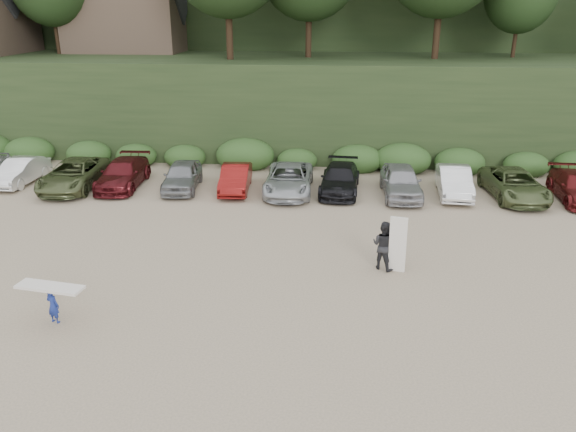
# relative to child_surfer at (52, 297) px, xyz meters

# --- Properties ---
(ground) EXTENTS (120.00, 120.00, 0.00)m
(ground) POSITION_rel_child_surfer_xyz_m (5.07, 3.57, -0.87)
(ground) COLOR tan
(ground) RESTS_ON ground
(parked_cars) EXTENTS (39.65, 5.94, 1.60)m
(parked_cars) POSITION_rel_child_surfer_xyz_m (6.77, 13.56, -0.14)
(parked_cars) COLOR #9C9BA0
(parked_cars) RESTS_ON ground
(child_surfer) EXTENTS (2.19, 0.90, 1.27)m
(child_surfer) POSITION_rel_child_surfer_xyz_m (0.00, 0.00, 0.00)
(child_surfer) COLOR navy
(child_surfer) RESTS_ON ground
(adult_surfer) EXTENTS (1.39, 1.09, 2.23)m
(adult_surfer) POSITION_rel_child_surfer_xyz_m (10.47, 4.76, 0.09)
(adult_surfer) COLOR black
(adult_surfer) RESTS_ON ground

